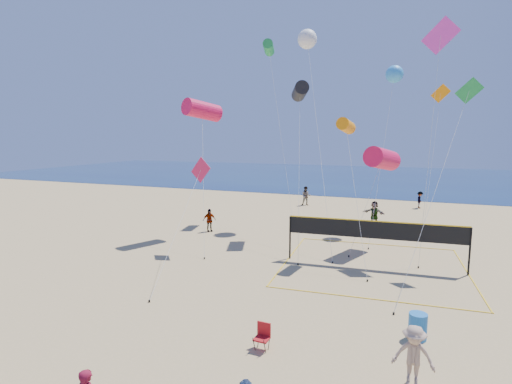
% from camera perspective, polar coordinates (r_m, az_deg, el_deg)
% --- Properties ---
extents(ocean, '(140.00, 50.00, 0.03)m').
position_cam_1_polar(ocean, '(71.56, 17.38, 2.02)').
color(ocean, '#112251').
rests_on(ocean, ground).
extents(bystander_b, '(1.19, 0.72, 1.79)m').
position_cam_1_polar(bystander_b, '(12.90, 21.59, -20.99)').
color(bystander_b, tan).
rests_on(bystander_b, ground).
extents(far_person_0, '(0.98, 1.02, 1.71)m').
position_cam_1_polar(far_person_0, '(29.77, -6.70, -4.03)').
color(far_person_0, gray).
rests_on(far_person_0, ground).
extents(far_person_1, '(1.89, 1.09, 1.94)m').
position_cam_1_polar(far_person_1, '(32.96, 16.53, -2.93)').
color(far_person_1, gray).
rests_on(far_person_1, ground).
extents(far_person_3, '(1.07, 0.90, 1.94)m').
position_cam_1_polar(far_person_3, '(40.96, 7.16, -0.57)').
color(far_person_3, gray).
rests_on(far_person_3, ground).
extents(far_person_4, '(0.72, 1.12, 1.65)m').
position_cam_1_polar(far_person_4, '(42.23, 22.37, -1.05)').
color(far_person_4, gray).
rests_on(far_person_4, ground).
extents(camp_chair, '(0.51, 0.62, 0.99)m').
position_cam_1_polar(camp_chair, '(14.05, 0.97, -19.72)').
color(camp_chair, '#AC1318').
rests_on(camp_chair, ground).
extents(trash_barrel, '(0.80, 0.80, 0.94)m').
position_cam_1_polar(trash_barrel, '(15.68, 22.10, -17.37)').
color(trash_barrel, blue).
rests_on(trash_barrel, ground).
extents(volleyball_net, '(10.07, 9.92, 2.54)m').
position_cam_1_polar(volleyball_net, '(22.53, 16.57, -5.90)').
color(volleyball_net, black).
rests_on(volleyball_net, ground).
extents(kite_0, '(3.87, 6.64, 9.57)m').
position_cam_1_polar(kite_0, '(28.22, -7.69, 11.51)').
color(kite_0, '#E6134B').
rests_on(kite_0, ground).
extents(kite_1, '(2.73, 7.95, 10.69)m').
position_cam_1_polar(kite_1, '(28.34, 6.31, 14.09)').
color(kite_1, black).
rests_on(kite_1, ground).
extents(kite_2, '(2.27, 4.44, 8.06)m').
position_cam_1_polar(kite_2, '(23.11, 12.74, 9.17)').
color(kite_2, orange).
rests_on(kite_2, ground).
extents(kite_3, '(2.52, 8.00, 5.81)m').
position_cam_1_polar(kite_3, '(23.92, -8.19, 2.40)').
color(kite_3, '#CA1A4F').
rests_on(kite_3, ground).
extents(kite_4, '(3.67, 7.73, 10.01)m').
position_cam_1_polar(kite_4, '(23.02, 27.58, 10.81)').
color(kite_4, green).
rests_on(kite_4, ground).
extents(kite_5, '(2.07, 3.70, 13.72)m').
position_cam_1_polar(kite_5, '(26.25, 24.77, 18.54)').
color(kite_5, '#EF38C1').
rests_on(kite_5, ground).
extents(kite_6, '(5.01, 10.83, 15.23)m').
position_cam_1_polar(kite_6, '(33.38, 7.33, 20.82)').
color(kite_6, white).
rests_on(kite_6, ground).
extents(kite_7, '(1.60, 7.38, 12.15)m').
position_cam_1_polar(kite_7, '(32.04, 19.17, 15.61)').
color(kite_7, '#3296EA').
rests_on(kite_7, ground).
extents(kite_8, '(4.00, 4.51, 14.83)m').
position_cam_1_polar(kite_8, '(35.12, 1.83, 19.88)').
color(kite_8, green).
rests_on(kite_8, ground).
extents(kite_9, '(1.73, 7.23, 11.09)m').
position_cam_1_polar(kite_9, '(34.79, 24.73, 11.46)').
color(kite_9, orange).
rests_on(kite_9, ground).
extents(kite_10, '(2.59, 4.23, 6.46)m').
position_cam_1_polar(kite_10, '(25.71, 17.59, 4.54)').
color(kite_10, '#E6134B').
rests_on(kite_10, ground).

